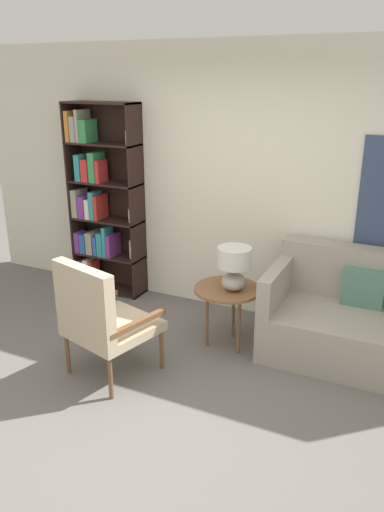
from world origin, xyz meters
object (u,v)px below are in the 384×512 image
(bookshelf, at_px, (99,204))
(couch, at_px, (384,326))
(armchair, at_px, (100,316))
(side_table, at_px, (227,293))
(table_lamp, at_px, (234,265))

(bookshelf, distance_m, couch, 3.21)
(armchair, bearing_deg, side_table, 52.22)
(couch, bearing_deg, bookshelf, 174.84)
(couch, xyz_separation_m, table_lamp, (-1.26, -0.35, 0.48))
(bookshelf, height_order, couch, bookshelf)
(couch, relative_size, side_table, 3.34)
(armchair, bearing_deg, couch, 31.76)
(armchair, relative_size, couch, 0.51)
(bookshelf, distance_m, side_table, 1.96)
(armchair, height_order, side_table, armchair)
(armchair, distance_m, couch, 2.42)
(bookshelf, xyz_separation_m, armchair, (1.07, -1.55, -0.44))
(armchair, bearing_deg, table_lamp, 49.42)
(table_lamp, bearing_deg, couch, 15.53)
(couch, bearing_deg, armchair, -148.24)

